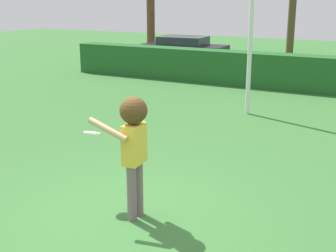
# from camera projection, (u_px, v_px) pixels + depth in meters

# --- Properties ---
(ground_plane) EXTENTS (60.00, 60.00, 0.00)m
(ground_plane) POSITION_uv_depth(u_px,v_px,m) (126.00, 212.00, 7.07)
(ground_plane) COLOR #397033
(person) EXTENTS (0.77, 0.59, 1.82)m
(person) POSITION_uv_depth(u_px,v_px,m) (134.00, 139.00, 6.59)
(person) COLOR slate
(person) RESTS_ON ground
(frisbee) EXTENTS (0.26, 0.26, 0.08)m
(frisbee) POSITION_uv_depth(u_px,v_px,m) (92.00, 133.00, 7.17)
(frisbee) COLOR white
(hedge_row) EXTENTS (18.14, 0.90, 1.21)m
(hedge_row) POSITION_uv_depth(u_px,v_px,m) (300.00, 73.00, 15.94)
(hedge_row) COLOR #215A24
(hedge_row) RESTS_ON ground
(parked_car_black) EXTENTS (4.30, 2.03, 1.25)m
(parked_car_black) POSITION_uv_depth(u_px,v_px,m) (183.00, 48.00, 22.66)
(parked_car_black) COLOR black
(parked_car_black) RESTS_ON ground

